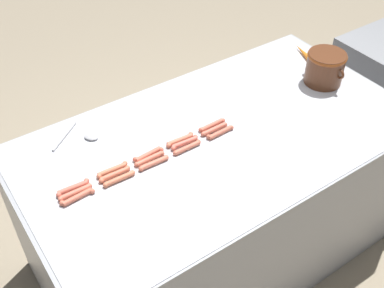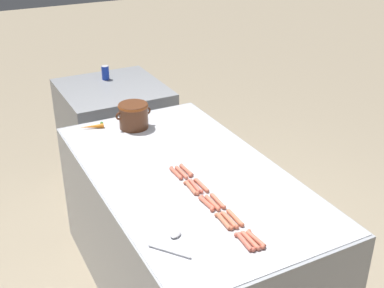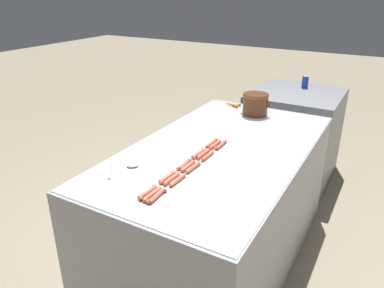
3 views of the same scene
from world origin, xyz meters
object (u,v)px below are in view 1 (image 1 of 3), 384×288
hot_dog_5 (75,192)px  hot_dog_11 (119,179)px  hot_dog_0 (73,188)px  carrot (303,52)px  hot_dog_2 (148,154)px  hot_dog_4 (212,125)px  hot_dog_9 (214,129)px  hot_dog_6 (115,174)px  hot_dog_10 (77,197)px  hot_dog_13 (187,147)px  serving_spoon (82,137)px  hot_dog_12 (154,163)px  hot_dog_14 (220,132)px  hot_dog_3 (180,140)px  hot_dog_8 (184,143)px  bean_pot (325,66)px  hot_dog_1 (112,170)px  hot_dog_7 (149,159)px

hot_dog_5 → hot_dog_11: 0.19m
hot_dog_0 → carrot: bearing=98.7°
hot_dog_2 → hot_dog_4: 0.37m
hot_dog_9 → hot_dog_6: bearing=-89.9°
hot_dog_0 → hot_dog_10: bearing=-6.1°
hot_dog_2 → hot_dog_13: 0.19m
hot_dog_5 → serving_spoon: bearing=150.9°
hot_dog_10 → hot_dog_12: size_ratio=1.00×
hot_dog_13 → carrot: (-0.31, 1.06, 0.00)m
hot_dog_4 → hot_dog_14: bearing=1.1°
hot_dog_13 → serving_spoon: 0.51m
hot_dog_3 → hot_dog_12: bearing=-70.4°
hot_dog_8 → serving_spoon: hot_dog_8 is taller
hot_dog_6 → bean_pot: size_ratio=0.59×
hot_dog_1 → hot_dog_14: bearing=83.4°
hot_dog_2 → hot_dog_0: bearing=-90.2°
hot_dog_12 → hot_dog_0: bearing=-100.0°
hot_dog_14 → carrot: (-0.31, 0.86, 0.00)m
hot_dog_3 → hot_dog_8: bearing=14.1°
hot_dog_2 → hot_dog_9: 0.36m
hot_dog_3 → hot_dog_7: same height
hot_dog_10 → hot_dog_5: bearing=173.1°
hot_dog_9 → carrot: size_ratio=0.88×
hot_dog_0 → bean_pot: bearing=89.1°
hot_dog_5 → hot_dog_7: same height
hot_dog_6 → hot_dog_7: 0.18m
hot_dog_4 → bean_pot: size_ratio=0.59×
hot_dog_3 → hot_dog_13: size_ratio=1.00×
hot_dog_0 → hot_dog_10: 0.06m
hot_dog_0 → hot_dog_14: 0.75m
hot_dog_0 → carrot: (-0.25, 1.61, 0.00)m
hot_dog_9 → hot_dog_8: bearing=-90.0°
hot_dog_2 → hot_dog_13: same height
hot_dog_0 → hot_dog_2: 0.37m
hot_dog_6 → hot_dog_9: 0.55m
hot_dog_11 → hot_dog_13: size_ratio=1.00×
hot_dog_10 → hot_dog_7: bearing=94.7°
hot_dog_2 → hot_dog_5: (0.03, -0.38, 0.00)m
hot_dog_4 → hot_dog_13: same height
hot_dog_0 → bean_pot: size_ratio=0.59×
hot_dog_13 → carrot: bearing=106.2°
hot_dog_6 → carrot: bearing=101.0°
hot_dog_7 → hot_dog_13: bearing=80.8°
hot_dog_0 → hot_dog_6: (0.03, 0.19, 0.00)m
hot_dog_1 → hot_dog_6: same height
hot_dog_10 → serving_spoon: 0.40m
hot_dog_7 → bean_pot: bearing=90.3°
serving_spoon → carrot: (0.04, 1.43, 0.01)m
hot_dog_2 → hot_dog_3: same height
hot_dog_5 → carrot: (-0.28, 1.61, 0.00)m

